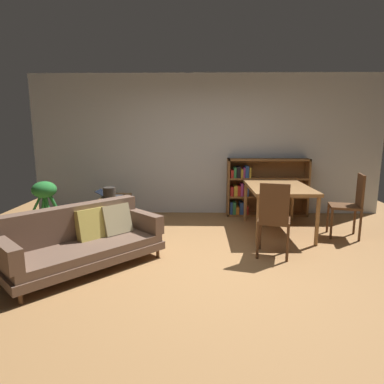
{
  "coord_description": "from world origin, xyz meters",
  "views": [
    {
      "loc": [
        -0.15,
        -3.85,
        1.65
      ],
      "look_at": [
        -0.24,
        0.69,
        0.79
      ],
      "focal_mm": 31.0,
      "sensor_mm": 36.0,
      "label": 1
    }
  ],
  "objects_px": {
    "fabric_couch": "(83,239)",
    "dining_chair_near": "(351,202)",
    "media_console": "(112,214)",
    "dining_table": "(278,190)",
    "open_laptop": "(110,195)",
    "bookshelf": "(261,187)",
    "desk_speaker": "(109,195)",
    "potted_floor_plant": "(45,202)",
    "dining_chair_far": "(274,216)"
  },
  "relations": [
    {
      "from": "media_console",
      "to": "dining_chair_near",
      "type": "xyz_separation_m",
      "value": [
        3.8,
        -0.41,
        0.31
      ]
    },
    {
      "from": "fabric_couch",
      "to": "media_console",
      "type": "distance_m",
      "value": 1.62
    },
    {
      "from": "dining_chair_far",
      "to": "dining_chair_near",
      "type": "bearing_deg",
      "value": 32.33
    },
    {
      "from": "open_laptop",
      "to": "bookshelf",
      "type": "bearing_deg",
      "value": 15.82
    },
    {
      "from": "dining_chair_near",
      "to": "dining_chair_far",
      "type": "height_order",
      "value": "dining_chair_far"
    },
    {
      "from": "dining_table",
      "to": "dining_chair_near",
      "type": "relative_size",
      "value": 1.4
    },
    {
      "from": "media_console",
      "to": "open_laptop",
      "type": "bearing_deg",
      "value": 111.57
    },
    {
      "from": "fabric_couch",
      "to": "dining_table",
      "type": "distance_m",
      "value": 3.06
    },
    {
      "from": "potted_floor_plant",
      "to": "dining_chair_near",
      "type": "relative_size",
      "value": 0.83
    },
    {
      "from": "desk_speaker",
      "to": "bookshelf",
      "type": "bearing_deg",
      "value": 24.73
    },
    {
      "from": "bookshelf",
      "to": "potted_floor_plant",
      "type": "bearing_deg",
      "value": -163.3
    },
    {
      "from": "dining_chair_near",
      "to": "dining_chair_far",
      "type": "xyz_separation_m",
      "value": [
        -1.37,
        -0.86,
        0.0
      ]
    },
    {
      "from": "dining_chair_near",
      "to": "open_laptop",
      "type": "bearing_deg",
      "value": 171.37
    },
    {
      "from": "fabric_couch",
      "to": "media_console",
      "type": "xyz_separation_m",
      "value": [
        -0.06,
        1.61,
        -0.1
      ]
    },
    {
      "from": "bookshelf",
      "to": "fabric_couch",
      "type": "bearing_deg",
      "value": -135.45
    },
    {
      "from": "desk_speaker",
      "to": "dining_chair_near",
      "type": "relative_size",
      "value": 0.25
    },
    {
      "from": "fabric_couch",
      "to": "potted_floor_plant",
      "type": "relative_size",
      "value": 2.26
    },
    {
      "from": "dining_chair_far",
      "to": "bookshelf",
      "type": "xyz_separation_m",
      "value": [
        0.24,
        2.23,
        -0.01
      ]
    },
    {
      "from": "bookshelf",
      "to": "dining_chair_far",
      "type": "bearing_deg",
      "value": -96.1
    },
    {
      "from": "dining_table",
      "to": "dining_chair_far",
      "type": "relative_size",
      "value": 1.4
    },
    {
      "from": "potted_floor_plant",
      "to": "open_laptop",
      "type": "bearing_deg",
      "value": 19.12
    },
    {
      "from": "potted_floor_plant",
      "to": "media_console",
      "type": "bearing_deg",
      "value": 8.8
    },
    {
      "from": "potted_floor_plant",
      "to": "dining_chair_far",
      "type": "relative_size",
      "value": 0.83
    },
    {
      "from": "dining_chair_far",
      "to": "bookshelf",
      "type": "relative_size",
      "value": 0.64
    },
    {
      "from": "media_console",
      "to": "potted_floor_plant",
      "type": "xyz_separation_m",
      "value": [
        -1.05,
        -0.16,
        0.23
      ]
    },
    {
      "from": "open_laptop",
      "to": "bookshelf",
      "type": "height_order",
      "value": "bookshelf"
    },
    {
      "from": "desk_speaker",
      "to": "media_console",
      "type": "bearing_deg",
      "value": 97.87
    },
    {
      "from": "desk_speaker",
      "to": "dining_table",
      "type": "xyz_separation_m",
      "value": [
        2.7,
        0.09,
        0.07
      ]
    },
    {
      "from": "desk_speaker",
      "to": "dining_table",
      "type": "distance_m",
      "value": 2.7
    },
    {
      "from": "dining_chair_far",
      "to": "bookshelf",
      "type": "bearing_deg",
      "value": 83.9
    },
    {
      "from": "desk_speaker",
      "to": "potted_floor_plant",
      "type": "height_order",
      "value": "potted_floor_plant"
    },
    {
      "from": "fabric_couch",
      "to": "desk_speaker",
      "type": "distance_m",
      "value": 1.38
    },
    {
      "from": "media_console",
      "to": "dining_chair_near",
      "type": "height_order",
      "value": "dining_chair_near"
    },
    {
      "from": "open_laptop",
      "to": "dining_table",
      "type": "relative_size",
      "value": 0.31
    },
    {
      "from": "dining_chair_near",
      "to": "desk_speaker",
      "type": "bearing_deg",
      "value": 177.72
    },
    {
      "from": "media_console",
      "to": "dining_chair_far",
      "type": "relative_size",
      "value": 1.12
    },
    {
      "from": "open_laptop",
      "to": "dining_chair_near",
      "type": "bearing_deg",
      "value": -8.63
    },
    {
      "from": "fabric_couch",
      "to": "desk_speaker",
      "type": "relative_size",
      "value": 7.64
    },
    {
      "from": "media_console",
      "to": "dining_table",
      "type": "relative_size",
      "value": 0.8
    },
    {
      "from": "potted_floor_plant",
      "to": "dining_chair_far",
      "type": "distance_m",
      "value": 3.66
    },
    {
      "from": "open_laptop",
      "to": "dining_chair_far",
      "type": "height_order",
      "value": "dining_chair_far"
    },
    {
      "from": "dining_chair_far",
      "to": "bookshelf",
      "type": "height_order",
      "value": "bookshelf"
    },
    {
      "from": "open_laptop",
      "to": "bookshelf",
      "type": "relative_size",
      "value": 0.28
    },
    {
      "from": "media_console",
      "to": "dining_chair_near",
      "type": "relative_size",
      "value": 1.12
    },
    {
      "from": "desk_speaker",
      "to": "dining_chair_near",
      "type": "height_order",
      "value": "dining_chair_near"
    },
    {
      "from": "dining_table",
      "to": "desk_speaker",
      "type": "bearing_deg",
      "value": -178.14
    },
    {
      "from": "desk_speaker",
      "to": "dining_table",
      "type": "relative_size",
      "value": 0.18
    },
    {
      "from": "dining_chair_far",
      "to": "media_console",
      "type": "bearing_deg",
      "value": 152.36
    },
    {
      "from": "fabric_couch",
      "to": "open_laptop",
      "type": "height_order",
      "value": "fabric_couch"
    },
    {
      "from": "fabric_couch",
      "to": "dining_chair_near",
      "type": "distance_m",
      "value": 3.93
    }
  ]
}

